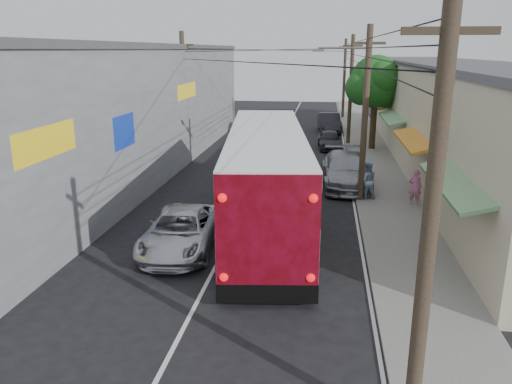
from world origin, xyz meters
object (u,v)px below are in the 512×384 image
coach_bus (266,178)px  parked_car_far (329,123)px  pedestrian_far (367,181)px  pedestrian_near (415,187)px  jeepney (181,231)px  parked_car_mid (330,140)px  parked_suv (346,170)px

coach_bus → parked_car_far: 24.89m
pedestrian_far → pedestrian_near: bearing=158.1°
coach_bus → jeepney: 4.18m
coach_bus → parked_car_far: size_ratio=2.83×
coach_bus → pedestrian_near: 7.37m
parked_car_mid → pedestrian_far: (1.70, -12.85, 0.34)m
coach_bus → pedestrian_near: coach_bus is taller
coach_bus → pedestrian_near: (6.40, 3.50, -1.10)m
parked_suv → pedestrian_near: pedestrian_near is taller
jeepney → pedestrian_far: pedestrian_far is taller
jeepney → parked_car_far: parked_car_far is taller
parked_suv → parked_car_mid: 10.25m
coach_bus → parked_car_mid: 17.22m
pedestrian_near → parked_car_far: bearing=-71.7°
parked_suv → parked_car_far: 17.99m
parked_car_far → pedestrian_near: pedestrian_near is taller
jeepney → parked_car_far: 28.13m
coach_bus → parked_car_mid: (2.61, 16.97, -1.36)m
jeepney → pedestrian_near: pedestrian_near is taller
jeepney → coach_bus: bearing=43.7°
jeepney → parked_suv: bearing=54.4°
parked_suv → parked_car_mid: parked_suv is taller
parked_suv → pedestrian_near: 4.41m
coach_bus → jeepney: bearing=-140.2°
jeepney → parked_car_far: bearing=75.9°
jeepney → parked_car_mid: (5.33, 19.86, -0.04)m
jeepney → parked_suv: size_ratio=0.86×
coach_bus → parked_car_far: (2.61, 24.72, -1.22)m
parked_car_mid → parked_car_far: size_ratio=0.80×
jeepney → parked_car_far: size_ratio=1.05×
coach_bus → parked_car_mid: coach_bus is taller
pedestrian_far → coach_bus: bearing=38.1°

